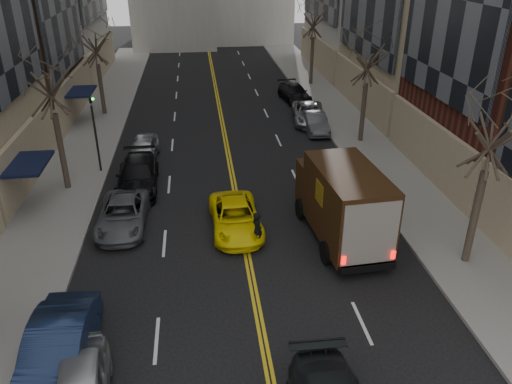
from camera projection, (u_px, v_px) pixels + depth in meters
sidewalk_left at (88, 142)px, 32.73m from camera, size 4.00×66.00×0.15m
sidewalk_right at (354, 131)px, 34.67m from camera, size 4.00×66.00×0.15m
tree_lf_mid at (45, 65)px, 23.62m from camera, size 3.20×3.20×8.91m
tree_lf_far at (94, 33)px, 35.43m from camera, size 3.20×3.20×8.12m
tree_rt_near at (498, 111)px, 17.59m from camera, size 3.20×3.20×8.71m
tree_rt_mid at (370, 47)px, 30.15m from camera, size 3.20×3.20×8.32m
tree_rt_far at (314, 8)px, 43.22m from camera, size 3.20×3.20×9.11m
traffic_signal at (94, 126)px, 27.23m from camera, size 0.29×0.26×4.70m
ups_truck at (342, 203)px, 21.40m from camera, size 3.00×6.58×3.52m
taxi at (236, 217)px, 22.55m from camera, size 2.33×4.75×1.30m
pedestrian at (257, 231)px, 21.10m from camera, size 0.63×0.74×1.71m
parked_lf_b at (58, 350)px, 14.97m from camera, size 1.84×4.95×1.61m
parked_lf_c at (123, 215)px, 22.78m from camera, size 2.15×4.62×1.28m
parked_lf_d at (137, 175)px, 26.43m from camera, size 2.20×5.18×1.49m
parked_lf_e at (143, 149)px, 29.88m from camera, size 1.84×4.18×1.40m
parked_rt_a at (315, 123)px, 34.49m from camera, size 1.48×3.99×1.30m
parked_rt_b at (309, 113)px, 36.29m from camera, size 2.83×5.16×1.37m
parked_rt_c at (294, 93)px, 41.27m from camera, size 2.49×4.85×1.35m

